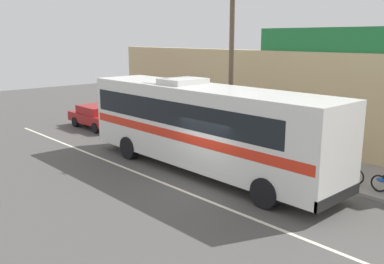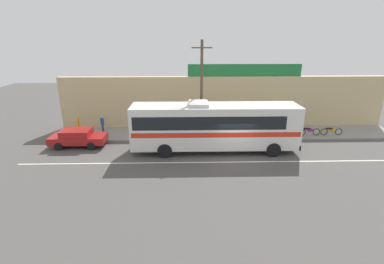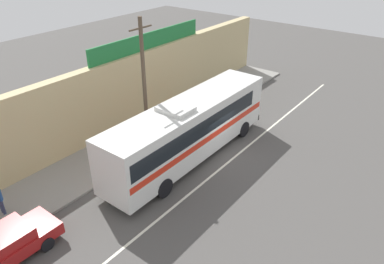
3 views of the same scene
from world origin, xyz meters
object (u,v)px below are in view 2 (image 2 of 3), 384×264
Objects in this scene: motorcycle_red at (331,131)px; motorcycle_green at (290,132)px; motorcycle_purple at (309,131)px; pedestrian_far_right at (102,123)px; utility_pole at (202,90)px; parked_car at (78,137)px; intercity_bus at (214,125)px; pedestrian_by_curb at (79,125)px; motorcycle_black at (265,131)px.

motorcycle_red is 3.64m from motorcycle_green.
pedestrian_far_right is (-17.86, 0.98, 0.50)m from motorcycle_purple.
motorcycle_purple is (9.31, 0.33, -3.66)m from utility_pole.
motorcycle_red is (21.01, 1.68, -0.17)m from parked_car.
utility_pole is at bearing 106.73° from intercity_bus.
pedestrian_by_curb is at bearing -160.74° from pedestrian_far_right.
pedestrian_by_curb is at bearing 176.23° from utility_pole.
motorcycle_green is at bearing -1.86° from pedestrian_by_curb.
utility_pole reaches higher than pedestrian_far_right.
motorcycle_black is (15.23, 1.59, -0.17)m from parked_car.
utility_pole is 4.24× the size of motorcycle_black.
intercity_bus is at bearing -164.52° from motorcycle_red.
motorcycle_green and motorcycle_purple have the same top height.
utility_pole is (-0.77, 2.57, 2.16)m from intercity_bus.
pedestrian_far_right is (-14.00, 1.08, 0.50)m from motorcycle_black.
pedestrian_by_curb reaches higher than motorcycle_green.
parked_car is at bearing -174.04° from motorcycle_black.
intercity_bus reaches higher than motorcycle_black.
utility_pole reaches higher than pedestrian_by_curb.
parked_car reaches higher than motorcycle_purple.
motorcycle_green is 17.99m from pedestrian_by_curb.
utility_pole is 10.01m from motorcycle_purple.
motorcycle_red is 1.03× the size of motorcycle_purple.
utility_pole is at bearing -178.34° from motorcycle_red.
intercity_bus is at bearing -158.64° from motorcycle_green.
utility_pole reaches higher than motorcycle_black.
intercity_bus is 7.28× the size of pedestrian_by_curb.
parked_car is at bearing -73.89° from pedestrian_by_curb.
pedestrian_by_curb is at bearing 178.38° from motorcycle_black.
parked_car is 2.30× the size of motorcycle_green.
motorcycle_green is 1.15× the size of pedestrian_far_right.
pedestrian_far_right is at bearing 175.70° from motorcycle_green.
pedestrian_by_curb is (-0.59, 2.04, 0.38)m from parked_car.
pedestrian_far_right reaches higher than motorcycle_purple.
pedestrian_by_curb is 1.92m from pedestrian_far_right.
parked_car is at bearing -175.22° from motorcycle_green.
intercity_bus is 1.55× the size of utility_pole.
motorcycle_black is at bearing -178.56° from motorcycle_purple.
motorcycle_green is at bearing 0.75° from utility_pole.
motorcycle_green is at bearing 4.78° from parked_car.
motorcycle_red and motorcycle_black have the same top height.
parked_car is at bearing -172.12° from utility_pole.
motorcycle_black and motorcycle_green have the same top height.
motorcycle_purple is 17.90m from pedestrian_far_right.
intercity_bus is at bearing -6.59° from parked_car.
pedestrian_far_right is (-16.16, 1.22, 0.50)m from motorcycle_green.
motorcycle_black is at bearing 176.41° from motorcycle_green.
motorcycle_purple is 1.10× the size of pedestrian_by_curb.
parked_car is 2.29× the size of motorcycle_purple.
parked_car is at bearing -174.95° from motorcycle_purple.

